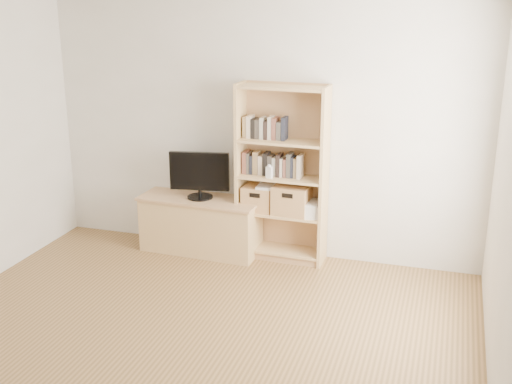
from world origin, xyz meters
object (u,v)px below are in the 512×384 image
at_px(baby_monitor, 269,172).
at_px(basket_left, 259,198).
at_px(basket_right, 292,200).
at_px(television, 200,175).
at_px(laptop, 273,187).
at_px(tv_stand, 201,225).
at_px(bookshelf, 282,174).

bearing_deg(baby_monitor, basket_left, 157.00).
xyz_separation_m(baby_monitor, basket_right, (0.21, 0.09, -0.29)).
bearing_deg(television, laptop, -5.70).
bearing_deg(basket_left, baby_monitor, -33.85).
xyz_separation_m(tv_stand, baby_monitor, (0.75, -0.03, 0.65)).
distance_m(baby_monitor, laptop, 0.19).
bearing_deg(basket_right, basket_left, -178.06).
height_order(tv_stand, bookshelf, bookshelf).
relative_size(basket_left, laptop, 0.96).
bearing_deg(laptop, television, -178.03).
xyz_separation_m(tv_stand, basket_right, (0.96, 0.06, 0.36)).
relative_size(tv_stand, basket_right, 3.49).
relative_size(bookshelf, basket_left, 5.84).
bearing_deg(bookshelf, baby_monitor, -135.00).
relative_size(television, baby_monitor, 5.38).
distance_m(tv_stand, bookshelf, 1.05).
bearing_deg(television, tv_stand, 0.00).
relative_size(tv_stand, baby_monitor, 10.73).
bearing_deg(bookshelf, basket_right, -2.60).
bearing_deg(tv_stand, baby_monitor, 0.48).
distance_m(bookshelf, basket_left, 0.36).
relative_size(basket_left, basket_right, 0.87).
distance_m(tv_stand, basket_left, 0.71).
xyz_separation_m(baby_monitor, laptop, (0.02, 0.08, -0.17)).
xyz_separation_m(tv_stand, television, (0.00, 0.00, 0.55)).
xyz_separation_m(bookshelf, basket_left, (-0.24, 0.00, -0.27)).
bearing_deg(baby_monitor, tv_stand, -169.33).
height_order(basket_right, laptop, basket_right).
distance_m(bookshelf, television, 0.86).
height_order(bookshelf, basket_left, bookshelf).
xyz_separation_m(baby_monitor, basket_left, (-0.14, 0.10, -0.31)).
height_order(tv_stand, baby_monitor, baby_monitor).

